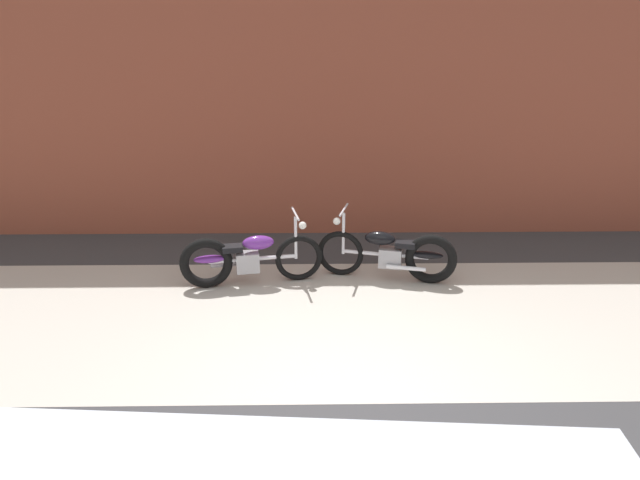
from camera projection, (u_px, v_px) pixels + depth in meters
name	position (u px, v px, depth m)	size (l,w,h in m)	color
ground_plane	(352.00, 404.00, 5.37)	(80.00, 80.00, 0.00)	#38383A
sidewalk_slab	(343.00, 318.00, 7.01)	(36.00, 3.50, 0.01)	#B2ADA3
brick_building_wall	(334.00, 87.00, 9.38)	(36.00, 0.50, 5.02)	brown
motorcycle_purple	(242.00, 258.00, 7.81)	(1.99, 0.64, 1.03)	black
motorcycle_black	(396.00, 254.00, 7.97)	(1.97, 0.75, 1.03)	black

